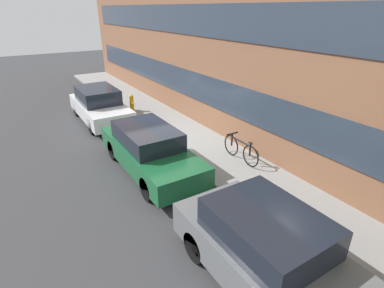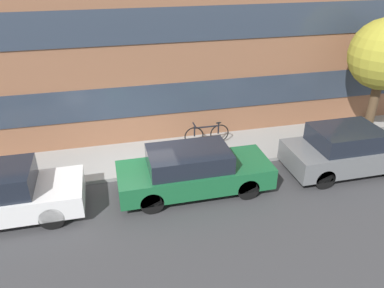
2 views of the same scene
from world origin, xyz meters
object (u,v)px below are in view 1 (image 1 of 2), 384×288
object	(u,v)px
parked_car_green	(149,150)
bicycle	(241,149)
parked_car_white	(99,105)
fire_hydrant	(132,103)
parked_car_grey	(269,252)

from	to	relation	value
parked_car_green	bicycle	distance (m)	2.84
parked_car_white	fire_hydrant	world-z (taller)	parked_car_white
fire_hydrant	bicycle	bearing A→B (deg)	8.96
parked_car_green	parked_car_grey	xyz separation A→B (m)	(4.92, -0.00, 0.04)
parked_car_green	fire_hydrant	distance (m)	5.66
parked_car_green	parked_car_grey	size ratio (longest dim) A/B	1.13
fire_hydrant	bicycle	xyz separation A→B (m)	(6.57, 1.03, 0.00)
parked_car_grey	bicycle	size ratio (longest dim) A/B	2.38
parked_car_white	fire_hydrant	xyz separation A→B (m)	(-0.25, 1.56, -0.21)
parked_car_grey	fire_hydrant	xyz separation A→B (m)	(-10.36, 1.56, -0.22)
fire_hydrant	parked_car_grey	bearing A→B (deg)	-8.57
parked_car_green	bicycle	bearing A→B (deg)	66.42
parked_car_white	parked_car_green	bearing A→B (deg)	0.00
parked_car_grey	fire_hydrant	distance (m)	10.48
parked_car_grey	bicycle	world-z (taller)	parked_car_grey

